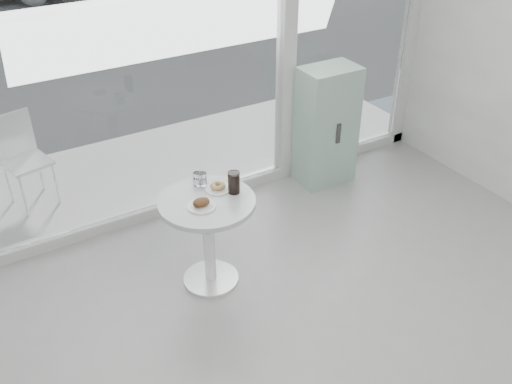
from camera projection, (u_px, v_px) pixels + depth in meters
storefront at (204, 22)px, 4.69m from camera, size 5.00×0.14×3.00m
main_table at (208, 224)px, 4.27m from camera, size 0.72×0.72×0.77m
patio_deck at (172, 161)px, 6.14m from camera, size 5.60×1.60×0.05m
mint_cabinet at (326, 126)px, 5.58m from camera, size 0.55×0.39×1.19m
patio_chair at (22, 154)px, 5.21m from camera, size 0.45×0.45×0.86m
plate_fritter at (202, 204)px, 4.06m from camera, size 0.21×0.21×0.07m
plate_donut at (218, 187)px, 4.26m from camera, size 0.19×0.19×0.05m
water_tumbler_a at (198, 180)px, 4.29m from camera, size 0.07×0.07×0.11m
water_tumbler_b at (202, 180)px, 4.30m from camera, size 0.07×0.07×0.11m
cola_glass at (234, 183)px, 4.19m from camera, size 0.09×0.09×0.17m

